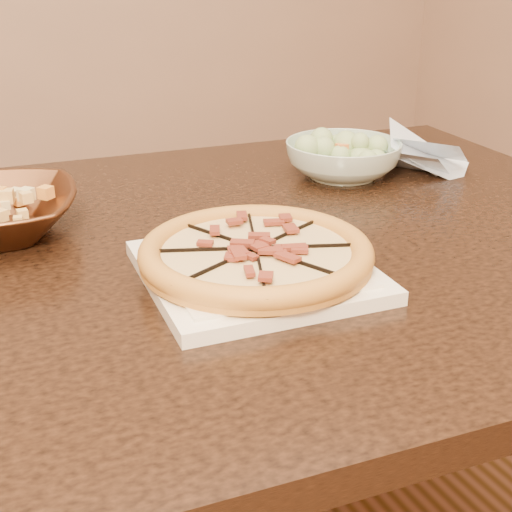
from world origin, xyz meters
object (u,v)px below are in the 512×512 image
object	(u,v)px
dining_table	(163,306)
salad_bowl	(343,159)
plate	(256,270)
pizza	(256,253)

from	to	relation	value
dining_table	salad_bowl	world-z (taller)	salad_bowl
plate	pizza	world-z (taller)	pizza
salad_bowl	plate	bearing A→B (deg)	-135.76
dining_table	plate	size ratio (longest dim) A/B	5.52
dining_table	salad_bowl	bearing A→B (deg)	23.38
pizza	salad_bowl	bearing A→B (deg)	44.24
pizza	dining_table	bearing A→B (deg)	118.70
dining_table	salad_bowl	xyz separation A→B (m)	(0.41, 0.18, 0.12)
dining_table	plate	xyz separation A→B (m)	(0.08, -0.14, 0.10)
dining_table	pizza	bearing A→B (deg)	-61.30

